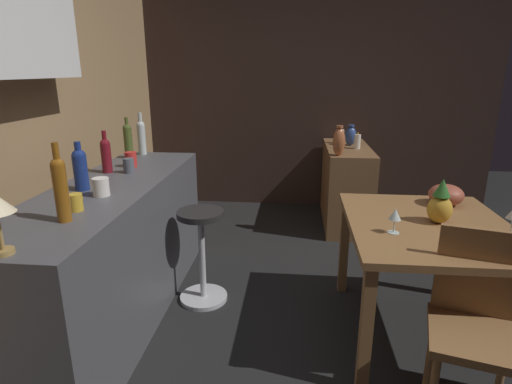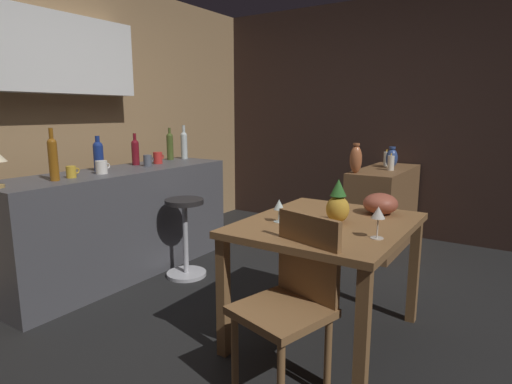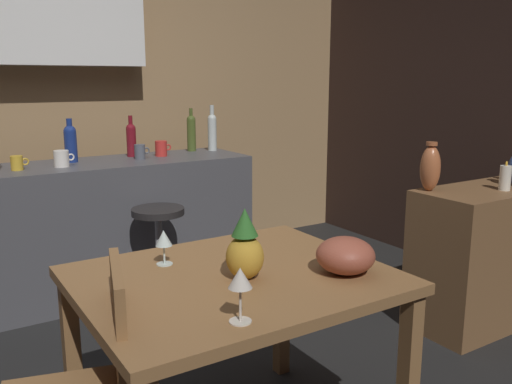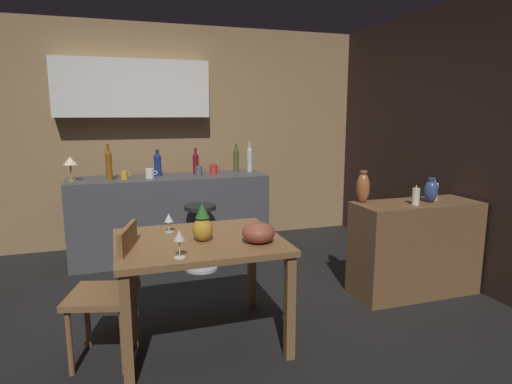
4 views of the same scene
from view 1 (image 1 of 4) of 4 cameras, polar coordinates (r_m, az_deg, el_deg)
ground_plane at (r=2.81m, az=11.50°, el=-17.98°), size 9.00×9.00×0.00m
wall_side_right at (r=4.86m, az=5.88°, el=13.27°), size 0.10×4.40×2.60m
dining_table at (r=2.58m, az=22.74°, el=-5.98°), size 1.10×0.91×0.74m
kitchen_counter at (r=2.82m, az=-19.14°, el=-7.96°), size 2.10×0.60×0.90m
sideboard_cabinet at (r=4.42m, az=12.38°, el=0.89°), size 1.10×0.44×0.82m
chair_near_window at (r=2.19m, az=28.33°, el=-15.44°), size 0.49×0.49×0.89m
bar_stool at (r=2.90m, az=-7.52°, el=-8.49°), size 0.34×0.34×0.67m
wine_glass_left at (r=2.29m, az=18.77°, el=-3.11°), size 0.06×0.06×0.14m
pineapple_centerpiece at (r=2.54m, az=24.26°, el=-1.57°), size 0.14×0.14×0.26m
fruit_bowl at (r=2.91m, az=24.92°, el=-0.35°), size 0.22×0.22×0.13m
wine_bottle_ruby at (r=2.98m, az=-20.15°, el=5.01°), size 0.07×0.07×0.29m
wine_bottle_clear at (r=3.55m, az=-15.66°, el=7.56°), size 0.07×0.07×0.34m
wine_bottle_cobalt at (r=2.59m, az=-23.27°, el=3.14°), size 0.08×0.08×0.29m
wine_bottle_amber at (r=2.07m, az=-25.55°, el=0.68°), size 0.06×0.06×0.37m
wine_bottle_olive at (r=3.44m, az=-17.38°, el=7.01°), size 0.07×0.07×0.32m
cup_slate at (r=2.94m, az=-17.28°, el=3.53°), size 0.11×0.07×0.10m
cup_red at (r=3.12m, az=-17.01°, el=4.36°), size 0.12×0.08×0.11m
cup_mustard at (r=2.24m, az=-23.79°, el=-1.32°), size 0.11×0.07×0.09m
cup_white at (r=2.45m, az=-20.76°, el=0.68°), size 0.13×0.09×0.10m
pillar_candle_tall at (r=4.52m, az=11.75°, el=7.59°), size 0.06×0.06×0.18m
pillar_candle_short at (r=4.24m, az=13.92°, el=6.82°), size 0.06×0.06×0.17m
vase_ceramic_blue at (r=4.41m, az=13.03°, el=7.64°), size 0.12×0.12×0.21m
vase_copper at (r=3.84m, az=11.46°, el=6.90°), size 0.11×0.11×0.28m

